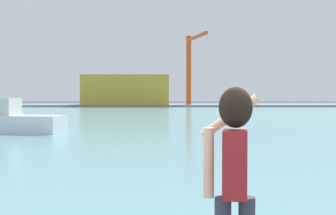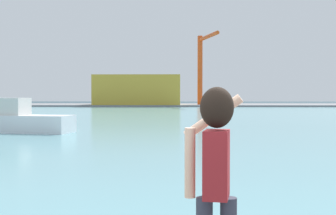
# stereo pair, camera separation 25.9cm
# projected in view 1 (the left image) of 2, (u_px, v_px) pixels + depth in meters

# --- Properties ---
(ground_plane) EXTENTS (220.00, 220.00, 0.00)m
(ground_plane) POSITION_uv_depth(u_px,v_px,m) (171.00, 114.00, 53.99)
(ground_plane) COLOR #334751
(harbor_water) EXTENTS (140.00, 100.00, 0.02)m
(harbor_water) POSITION_uv_depth(u_px,v_px,m) (171.00, 113.00, 55.99)
(harbor_water) COLOR #6BA8B2
(harbor_water) RESTS_ON ground_plane
(far_shore_dock) EXTENTS (140.00, 20.00, 0.35)m
(far_shore_dock) POSITION_uv_depth(u_px,v_px,m) (169.00, 105.00, 95.97)
(far_shore_dock) COLOR gray
(far_shore_dock) RESTS_ON ground_plane
(person_photographer) EXTENTS (0.53, 0.56, 1.74)m
(person_photographer) POSITION_uv_depth(u_px,v_px,m) (233.00, 168.00, 3.78)
(person_photographer) COLOR #2D3342
(person_photographer) RESTS_ON quay_promenade
(boat_moored) EXTENTS (6.58, 3.21, 2.06)m
(boat_moored) POSITION_uv_depth(u_px,v_px,m) (7.00, 120.00, 26.95)
(boat_moored) COLOR white
(boat_moored) RESTS_ON harbor_water
(warehouse_left) EXTENTS (16.92, 9.78, 5.86)m
(warehouse_left) POSITION_uv_depth(u_px,v_px,m) (125.00, 90.00, 90.91)
(warehouse_left) COLOR gold
(warehouse_left) RESTS_ON far_shore_dock
(port_crane) EXTENTS (3.47, 11.26, 13.76)m
(port_crane) POSITION_uv_depth(u_px,v_px,m) (190.00, 61.00, 89.58)
(port_crane) COLOR #D84C19
(port_crane) RESTS_ON far_shore_dock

